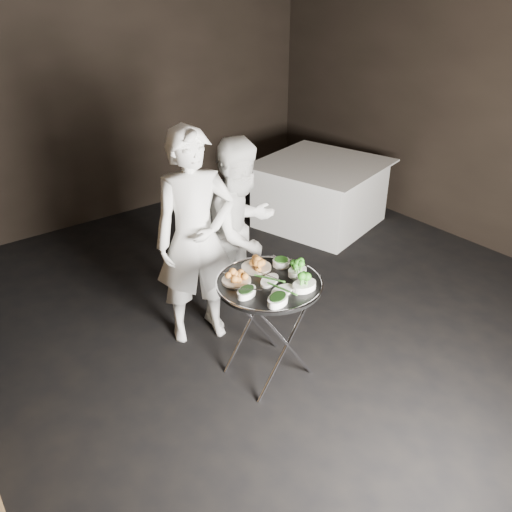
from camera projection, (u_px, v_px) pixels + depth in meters
floor at (290, 362)px, 4.30m from camera, size 6.00×7.00×0.05m
wall_back at (84, 94)px, 6.02m from camera, size 6.00×0.05×3.00m
tray_stand at (269, 325)px, 3.95m from camera, size 0.54×0.45×0.79m
serving_tray at (269, 283)px, 3.79m from camera, size 0.76×0.76×0.04m
potato_plate_a at (236, 278)px, 3.77m from camera, size 0.21×0.21×0.08m
potato_plate_b at (256, 264)px, 3.93m from camera, size 0.23×0.23×0.08m
greens_bowl at (281, 261)px, 3.98m from camera, size 0.12×0.12×0.07m
asparagus_plate_a at (270, 280)px, 3.78m from camera, size 0.22×0.19×0.04m
asparagus_plate_b at (282, 290)px, 3.66m from camera, size 0.22×0.15×0.04m
spinach_bowl_a at (246, 291)px, 3.62m from camera, size 0.19×0.15×0.07m
spinach_bowl_b at (278, 299)px, 3.53m from camera, size 0.21×0.18×0.07m
broccoli_bowl_a at (297, 271)px, 3.86m from camera, size 0.18×0.15×0.07m
broccoli_bowl_b at (304, 284)px, 3.69m from camera, size 0.19×0.14×0.08m
serving_utensils at (265, 272)px, 3.82m from camera, size 0.58×0.41×0.01m
waiter_left at (195, 239)px, 4.20m from camera, size 0.75×0.62×1.77m
waiter_right at (242, 231)px, 4.52m from camera, size 0.89×0.76×1.60m
dining_table at (320, 193)px, 6.39m from camera, size 1.33×1.33×0.76m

